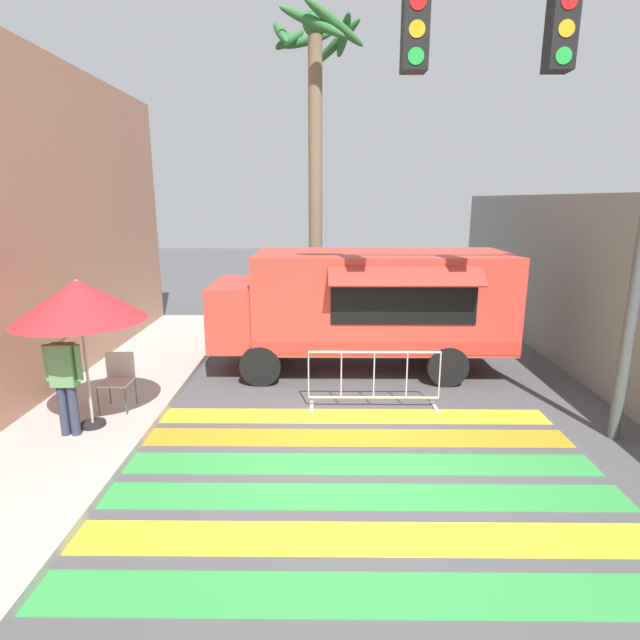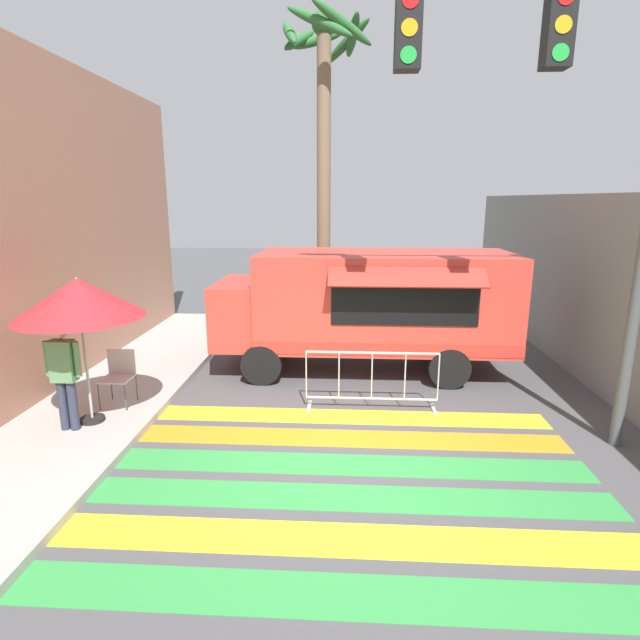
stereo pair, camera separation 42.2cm
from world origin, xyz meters
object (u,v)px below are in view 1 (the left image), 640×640
at_px(traffic_signal_pole, 560,110).
at_px(barricade_front, 374,380).
at_px(palm_tree, 315,116).
at_px(food_truck, 358,302).
at_px(folding_chair, 118,375).
at_px(vendor_person, 64,375).
at_px(patio_umbrella, 79,301).

relative_size(traffic_signal_pole, barricade_front, 2.84).
distance_m(barricade_front, palm_tree, 7.29).
relative_size(food_truck, barricade_front, 2.65).
height_order(folding_chair, vendor_person, vendor_person).
bearing_deg(patio_umbrella, folding_chair, 79.73).
relative_size(vendor_person, barricade_front, 0.73).
xyz_separation_m(folding_chair, palm_tree, (3.13, 5.51, 4.80)).
bearing_deg(barricade_front, food_truck, 94.05).
bearing_deg(traffic_signal_pole, barricade_front, 153.38).
bearing_deg(folding_chair, traffic_signal_pole, 1.75).
distance_m(food_truck, vendor_person, 5.52).
bearing_deg(traffic_signal_pole, food_truck, 126.53).
bearing_deg(palm_tree, folding_chair, -119.62).
bearing_deg(patio_umbrella, food_truck, 35.98).
bearing_deg(vendor_person, folding_chair, 82.83).
distance_m(patio_umbrella, barricade_front, 4.72).
xyz_separation_m(food_truck, vendor_person, (-4.38, -3.33, -0.39)).
height_order(traffic_signal_pole, barricade_front, traffic_signal_pole).
height_order(patio_umbrella, vendor_person, patio_umbrella).
relative_size(patio_umbrella, palm_tree, 0.29).
bearing_deg(folding_chair, vendor_person, -98.46).
bearing_deg(barricade_front, patio_umbrella, -166.90).
height_order(food_truck, barricade_front, food_truck).
height_order(patio_umbrella, barricade_front, patio_umbrella).
relative_size(food_truck, patio_umbrella, 2.64).
distance_m(traffic_signal_pole, palm_tree, 7.16).
distance_m(patio_umbrella, folding_chair, 1.57).
xyz_separation_m(vendor_person, barricade_front, (4.53, 1.29, -0.54)).
height_order(food_truck, vendor_person, food_truck).
relative_size(food_truck, palm_tree, 0.75).
xyz_separation_m(traffic_signal_pole, barricade_front, (-2.17, 1.09, -4.07)).
relative_size(folding_chair, palm_tree, 0.12).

